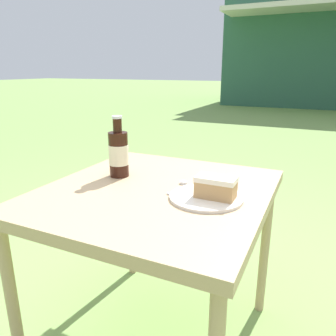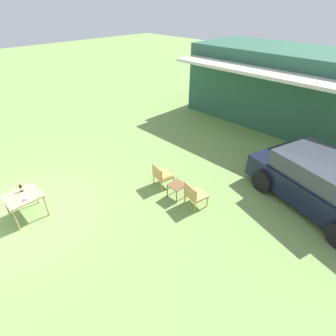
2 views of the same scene
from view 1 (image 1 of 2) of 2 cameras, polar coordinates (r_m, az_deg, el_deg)
The scene contains 5 objects.
patio_table at distance 1.21m, azimuth -2.02°, elevation -6.54°, with size 0.78×0.84×0.69m.
cake_on_plate at distance 1.09m, azimuth 7.51°, elevation -4.16°, with size 0.25×0.25×0.08m.
cola_bottle_near at distance 1.31m, azimuth -8.60°, elevation 2.60°, with size 0.08×0.08×0.24m.
fork at distance 1.10m, azimuth 4.52°, elevation -5.05°, with size 0.19×0.03×0.01m.
loose_bottle_cap at distance 1.23m, azimuth 2.73°, elevation -2.55°, with size 0.03×0.03×0.01m.
Camera 1 is at (0.51, -0.99, 1.10)m, focal length 35.00 mm.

